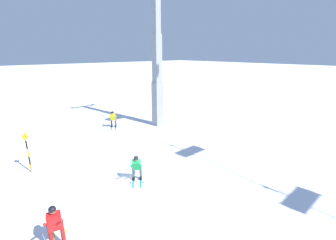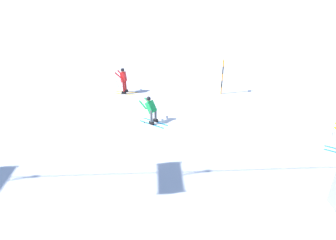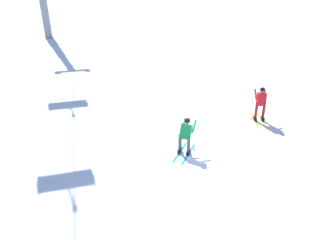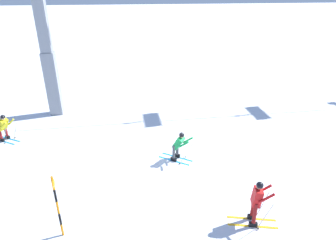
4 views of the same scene
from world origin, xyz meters
TOP-DOWN VIEW (x-y plane):
  - ground_plane at (0.00, 0.00)m, footprint 260.00×260.00m
  - skier_carving_main at (-0.54, 0.43)m, footprint 1.61×1.41m
  - skier_distant_downhill at (1.26, -3.93)m, footprint 1.75×0.90m

SIDE VIEW (x-z plane):
  - ground_plane at x=0.00m, z-range 0.00..0.00m
  - skier_carving_main at x=-0.54m, z-range 0.05..1.66m
  - skier_distant_downhill at x=1.26m, z-range 0.13..1.87m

